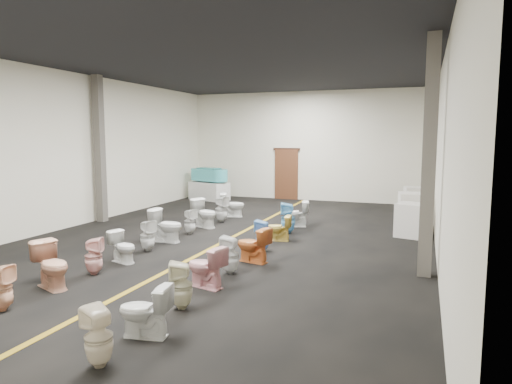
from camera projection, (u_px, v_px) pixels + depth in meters
floor at (228, 240)px, 11.75m from camera, size 16.00×16.00×0.00m
ceiling at (227, 61)px, 11.21m from camera, size 16.00×16.00×0.00m
wall_back at (305, 146)px, 18.93m from camera, size 10.00×0.00×10.00m
wall_left at (70, 150)px, 13.21m from camera, size 0.00×16.00×16.00m
wall_right at (441, 155)px, 9.76m from camera, size 0.00×16.00×16.00m
aisle_stripe at (228, 239)px, 11.75m from camera, size 0.12×15.60×0.01m
back_door at (286, 174)px, 19.29m from camera, size 1.00×0.10×2.10m
door_frame at (287, 149)px, 19.17m from camera, size 1.15×0.08×0.10m
column_left at (100, 149)px, 14.05m from camera, size 0.25×0.25×4.50m
column_right at (429, 158)px, 8.45m from camera, size 0.25×0.25×4.50m
display_table at (209, 191)px, 19.18m from camera, size 1.85×1.34×0.74m
bathtub at (209, 174)px, 19.10m from camera, size 1.81×1.02×0.55m
appliance_crate_a at (411, 220)px, 12.04m from camera, size 0.85×0.85×0.89m
appliance_crate_b at (412, 211)px, 13.13m from camera, size 0.85×0.85×1.03m
appliance_crate_c at (413, 208)px, 14.34m from camera, size 0.90×0.90×0.79m
appliance_crate_d at (414, 201)px, 15.60m from camera, size 0.77×0.77×0.93m
toilet_left_1 at (1, 288)px, 6.89m from camera, size 0.37×0.36×0.72m
toilet_left_2 at (52, 265)px, 7.94m from camera, size 0.91×0.72×0.82m
toilet_left_3 at (94, 256)px, 8.73m from camera, size 0.43×0.43×0.73m
toilet_left_4 at (123, 247)px, 9.59m from camera, size 0.73×0.54×0.66m
toilet_left_5 at (148, 236)px, 10.51m from camera, size 0.44×0.44×0.74m
toilet_left_6 at (166, 225)px, 11.46m from camera, size 0.83×0.49×0.84m
toilet_left_7 at (190, 222)px, 12.38m from camera, size 0.42×0.41×0.69m
toilet_left_8 at (205, 213)px, 13.32m from camera, size 0.93×0.73×0.83m
toilet_left_9 at (221, 209)px, 14.08m from camera, size 0.45×0.45×0.82m
toilet_left_10 at (232, 205)px, 15.07m from camera, size 0.87×0.64×0.79m
toilet_right_0 at (99, 337)px, 5.21m from camera, size 0.43×0.43×0.72m
toilet_right_1 at (145, 311)px, 6.00m from camera, size 0.75×0.50×0.71m
toilet_right_2 at (181, 285)px, 6.98m from camera, size 0.45×0.45×0.75m
toilet_right_3 at (206, 267)px, 7.98m from camera, size 0.82×0.59×0.75m
toilet_right_4 at (230, 255)px, 8.79m from camera, size 0.37×0.36×0.74m
toilet_right_5 at (253, 245)px, 9.60m from camera, size 0.81×0.57×0.75m
toilet_right_6 at (263, 235)px, 10.55m from camera, size 0.35×0.34×0.73m
toilet_right_7 at (278, 228)px, 11.59m from camera, size 0.69×0.45×0.66m
toilet_right_8 at (288, 218)px, 12.45m from camera, size 0.48×0.47×0.86m
toilet_right_9 at (296, 214)px, 13.42m from camera, size 0.85×0.64×0.77m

